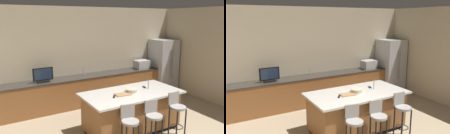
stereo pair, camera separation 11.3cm
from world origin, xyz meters
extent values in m
cube|color=beige|center=(0.00, 4.11, 1.47)|extent=(7.54, 0.12, 2.94)
cube|color=beige|center=(3.57, 2.05, 1.47)|extent=(0.12, 4.51, 2.94)
cube|color=brown|center=(-0.04, 3.73, 0.43)|extent=(5.34, 0.60, 0.86)
cube|color=#332D28|center=(-0.04, 3.73, 0.88)|extent=(5.36, 0.62, 0.04)
cube|color=black|center=(0.28, 1.67, 0.04)|extent=(2.05, 0.93, 0.09)
cube|color=brown|center=(0.28, 1.67, 0.49)|extent=(2.13, 1.01, 0.80)
cube|color=beige|center=(0.28, 1.67, 0.91)|extent=(2.29, 1.17, 0.04)
cube|color=#B7BABF|center=(3.05, 3.64, 0.93)|extent=(0.82, 0.78, 1.86)
cylinder|color=gray|center=(3.01, 3.22, 1.02)|extent=(0.02, 0.02, 1.02)
cylinder|color=gray|center=(3.09, 3.22, 1.02)|extent=(0.02, 0.02, 1.02)
cube|color=#B7BABF|center=(2.14, 3.73, 1.04)|extent=(0.48, 0.36, 0.28)
cube|color=black|center=(-1.24, 3.68, 0.92)|extent=(0.32, 0.16, 0.05)
cube|color=black|center=(-1.24, 3.68, 1.12)|extent=(0.54, 0.05, 0.35)
cube|color=#1E2D47|center=(-1.24, 3.65, 1.12)|extent=(0.47, 0.01, 0.30)
cylinder|color=#B2B2B7|center=(0.01, 3.83, 1.01)|extent=(0.02, 0.02, 0.24)
cylinder|color=#B2B2B7|center=(0.76, 1.67, 1.04)|extent=(0.02, 0.02, 0.22)
cylinder|color=gray|center=(-0.29, 0.90, 0.65)|extent=(0.34, 0.34, 0.05)
cube|color=gray|center=(-0.26, 1.05, 0.81)|extent=(0.29, 0.10, 0.28)
cylinder|color=black|center=(-0.14, 0.99, 0.31)|extent=(0.03, 0.03, 0.62)
cylinder|color=gray|center=(0.28, 0.87, 0.64)|extent=(0.34, 0.34, 0.05)
cube|color=gray|center=(0.31, 1.02, 0.81)|extent=(0.29, 0.09, 0.28)
cylinder|color=black|center=(0.38, 0.73, 0.31)|extent=(0.03, 0.03, 0.62)
cylinder|color=black|center=(0.18, 1.01, 0.31)|extent=(0.03, 0.03, 0.62)
cylinder|color=black|center=(0.43, 0.97, 0.31)|extent=(0.03, 0.03, 0.62)
cylinder|color=gray|center=(0.93, 0.85, 0.71)|extent=(0.34, 0.34, 0.05)
cube|color=gray|center=(0.94, 1.00, 0.88)|extent=(0.29, 0.05, 0.28)
cylinder|color=black|center=(0.81, 0.74, 0.34)|extent=(0.03, 0.03, 0.69)
cylinder|color=black|center=(1.05, 0.73, 0.34)|extent=(0.03, 0.03, 0.69)
cylinder|color=black|center=(0.82, 0.98, 0.34)|extent=(0.03, 0.03, 0.69)
cylinder|color=black|center=(1.06, 0.97, 0.34)|extent=(0.03, 0.03, 0.69)
torus|color=black|center=(0.93, 0.85, 0.26)|extent=(0.28, 0.28, 0.02)
cylinder|color=beige|center=(0.28, 1.68, 0.97)|extent=(0.27, 0.27, 0.08)
cube|color=black|center=(0.76, 1.83, 0.94)|extent=(0.12, 0.17, 0.01)
cube|color=black|center=(-0.24, 1.59, 0.94)|extent=(0.14, 0.16, 0.02)
cube|color=#A87F51|center=(0.00, 1.62, 0.94)|extent=(0.36, 0.25, 0.02)
camera|label=1|loc=(-2.64, -2.43, 2.61)|focal=36.55mm
camera|label=2|loc=(-2.54, -2.48, 2.61)|focal=36.55mm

